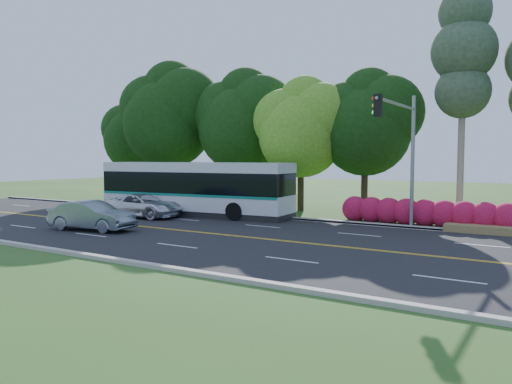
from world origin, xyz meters
The scene contains 12 objects.
ground centered at (0.00, 0.00, 0.00)m, with size 120.00×120.00×0.00m, color #2C501A.
road centered at (0.00, 0.00, 0.01)m, with size 60.00×14.00×0.02m, color black.
curb_north centered at (0.00, 7.15, 0.07)m, with size 60.00×0.30×0.15m, color #ADA59C.
curb_south centered at (0.00, -7.15, 0.07)m, with size 60.00×0.30×0.15m, color #ADA59C.
grass_verge centered at (0.00, 9.00, 0.05)m, with size 60.00×4.00×0.10m, color #2C501A.
lane_markings centered at (-0.09, 0.00, 0.02)m, with size 57.60×13.82×0.00m.
tree_row centered at (-5.15, 12.13, 6.73)m, with size 44.70×9.10×13.84m.
bougainvillea_hedge centered at (7.18, 8.15, 0.72)m, with size 9.50×2.25×1.50m.
traffic_signal centered at (6.49, 5.40, 4.67)m, with size 0.42×6.10×7.00m.
transit_bus centered at (-6.97, 5.69, 1.71)m, with size 13.23×3.98×3.41m.
sedan centered at (-7.18, -2.42, 0.78)m, with size 1.60×4.59×1.51m, color slate.
suv centered at (-8.99, 3.03, 0.74)m, with size 2.40×5.20×1.44m, color silver.
Camera 1 is at (13.51, -19.51, 3.80)m, focal length 35.00 mm.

